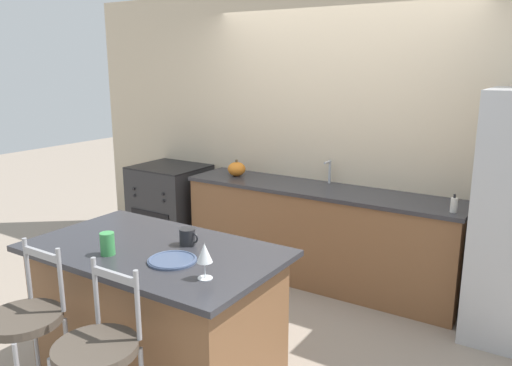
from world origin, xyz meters
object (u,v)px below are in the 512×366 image
object	(u,v)px
bar_stool_near	(27,339)
coffee_mug	(188,237)
oven_range	(171,206)
wine_glass	(205,254)
soap_bottle	(454,205)
pumpkin_decoration	(237,169)
tumbler_cup	(107,244)
dinner_plate	(172,260)

from	to	relation	value
bar_stool_near	coffee_mug	world-z (taller)	bar_stool_near
oven_range	bar_stool_near	xyz separation A→B (m)	(1.38, -2.64, 0.14)
bar_stool_near	wine_glass	size ratio (longest dim) A/B	5.78
soap_bottle	pumpkin_decoration	bearing A→B (deg)	175.65
tumbler_cup	bar_stool_near	bearing A→B (deg)	-105.02
bar_stool_near	dinner_plate	xyz separation A→B (m)	(0.50, 0.58, 0.35)
wine_glass	tumbler_cup	bearing A→B (deg)	-176.63
oven_range	bar_stool_near	distance (m)	2.98
dinner_plate	pumpkin_decoration	world-z (taller)	pumpkin_decoration
tumbler_cup	oven_range	bearing A→B (deg)	124.61
tumbler_cup	pumpkin_decoration	world-z (taller)	tumbler_cup
bar_stool_near	tumbler_cup	world-z (taller)	bar_stool_near
tumbler_cup	pumpkin_decoration	size ratio (longest dim) A/B	0.72
oven_range	wine_glass	size ratio (longest dim) A/B	4.89
oven_range	soap_bottle	world-z (taller)	soap_bottle
coffee_mug	soap_bottle	world-z (taller)	soap_bottle
oven_range	pumpkin_decoration	xyz separation A→B (m)	(0.85, 0.05, 0.51)
dinner_plate	tumbler_cup	bearing A→B (deg)	-162.58
dinner_plate	tumbler_cup	size ratio (longest dim) A/B	2.09
bar_stool_near	dinner_plate	world-z (taller)	bar_stool_near
dinner_plate	pumpkin_decoration	size ratio (longest dim) A/B	1.52
coffee_mug	bar_stool_near	bearing A→B (deg)	-116.00
oven_range	soap_bottle	bearing A→B (deg)	-2.15
oven_range	coffee_mug	size ratio (longest dim) A/B	7.12
dinner_plate	coffee_mug	xyz separation A→B (m)	(-0.10, 0.25, 0.04)
wine_glass	pumpkin_decoration	bearing A→B (deg)	121.08
bar_stool_near	coffee_mug	bearing A→B (deg)	64.00
tumbler_cup	wine_glass	bearing A→B (deg)	3.37
bar_stool_near	wine_glass	bearing A→B (deg)	32.39
bar_stool_near	coffee_mug	xyz separation A→B (m)	(0.41, 0.83, 0.39)
oven_range	pumpkin_decoration	size ratio (longest dim) A/B	5.14
tumbler_cup	dinner_plate	bearing A→B (deg)	17.42
bar_stool_near	pumpkin_decoration	bearing A→B (deg)	101.05
dinner_plate	soap_bottle	size ratio (longest dim) A/B	1.93
coffee_mug	tumbler_cup	size ratio (longest dim) A/B	1.00
tumbler_cup	soap_bottle	world-z (taller)	tumbler_cup
coffee_mug	wine_glass	bearing A→B (deg)	-40.15
oven_range	coffee_mug	world-z (taller)	coffee_mug
coffee_mug	pumpkin_decoration	world-z (taller)	pumpkin_decoration
wine_glass	pumpkin_decoration	distance (m)	2.56
bar_stool_near	pumpkin_decoration	world-z (taller)	bar_stool_near
dinner_plate	coffee_mug	distance (m)	0.27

